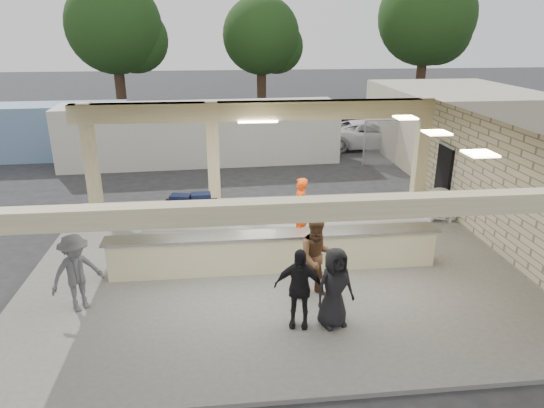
{
  "coord_description": "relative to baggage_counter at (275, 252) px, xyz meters",
  "views": [
    {
      "loc": [
        -1.24,
        -11.23,
        5.8
      ],
      "look_at": [
        0.08,
        1.0,
        1.29
      ],
      "focal_mm": 32.0,
      "sensor_mm": 36.0,
      "label": 1
    }
  ],
  "objects": [
    {
      "name": "ground",
      "position": [
        0.0,
        0.5,
        -0.59
      ],
      "size": [
        120.0,
        120.0,
        0.0
      ],
      "primitive_type": "plane",
      "color": "#252527",
      "rests_on": "ground"
    },
    {
      "name": "pavilion",
      "position": [
        0.21,
        1.16,
        0.76
      ],
      "size": [
        12.01,
        10.0,
        3.55
      ],
      "color": "#64615D",
      "rests_on": "ground"
    },
    {
      "name": "baggage_counter",
      "position": [
        0.0,
        0.0,
        0.0
      ],
      "size": [
        8.2,
        0.58,
        0.98
      ],
      "color": "beige",
      "rests_on": "pavilion"
    },
    {
      "name": "luggage_cart",
      "position": [
        -2.28,
        2.04,
        0.24
      ],
      "size": [
        2.4,
        1.56,
        1.36
      ],
      "rotation": [
        0.0,
        0.0,
        -0.05
      ],
      "color": "silver",
      "rests_on": "pavilion"
    },
    {
      "name": "drum_fan",
      "position": [
        5.42,
        2.69,
        0.07
      ],
      "size": [
        0.96,
        0.75,
        1.03
      ],
      "rotation": [
        0.0,
        0.0,
        -0.55
      ],
      "color": "silver",
      "rests_on": "pavilion"
    },
    {
      "name": "baggage_handler",
      "position": [
        0.9,
        1.8,
        0.41
      ],
      "size": [
        0.51,
        0.73,
        1.8
      ],
      "primitive_type": "imported",
      "rotation": [
        0.0,
        0.0,
        4.46
      ],
      "color": "#FF4B0D",
      "rests_on": "pavilion"
    },
    {
      "name": "passenger_a",
      "position": [
        0.78,
        -1.37,
        0.47
      ],
      "size": [
        0.98,
        0.53,
        1.91
      ],
      "primitive_type": "imported",
      "rotation": [
        0.0,
        0.0,
        0.14
      ],
      "color": "brown",
      "rests_on": "pavilion"
    },
    {
      "name": "passenger_b",
      "position": [
        0.19,
        -2.42,
        0.36
      ],
      "size": [
        1.05,
        0.59,
        1.69
      ],
      "primitive_type": "imported",
      "rotation": [
        0.0,
        0.0,
        -0.24
      ],
      "color": "black",
      "rests_on": "pavilion"
    },
    {
      "name": "passenger_c",
      "position": [
        -4.34,
        -1.32,
        0.37
      ],
      "size": [
        1.13,
        0.97,
        1.72
      ],
      "primitive_type": "imported",
      "rotation": [
        0.0,
        0.0,
        0.63
      ],
      "color": "#545459",
      "rests_on": "pavilion"
    },
    {
      "name": "passenger_d",
      "position": [
        0.9,
        -2.48,
        0.36
      ],
      "size": [
        0.89,
        0.58,
        1.69
      ],
      "primitive_type": "imported",
      "rotation": [
        0.0,
        0.0,
        0.31
      ],
      "color": "black",
      "rests_on": "pavilion"
    },
    {
      "name": "car_white_a",
      "position": [
        6.34,
        12.69,
        0.11
      ],
      "size": [
        5.02,
        2.67,
        1.39
      ],
      "primitive_type": "imported",
      "rotation": [
        0.0,
        0.0,
        1.49
      ],
      "color": "white",
      "rests_on": "ground"
    },
    {
      "name": "car_white_b",
      "position": [
        13.2,
        13.64,
        0.16
      ],
      "size": [
        5.0,
        3.79,
        1.49
      ],
      "primitive_type": "imported",
      "rotation": [
        0.0,
        0.0,
        1.08
      ],
      "color": "white",
      "rests_on": "ground"
    },
    {
      "name": "car_dark",
      "position": [
        6.85,
        16.13,
        0.1
      ],
      "size": [
        4.13,
        3.75,
        1.38
      ],
      "primitive_type": "imported",
      "rotation": [
        0.0,
        0.0,
        0.89
      ],
      "color": "black",
      "rests_on": "ground"
    },
    {
      "name": "container_white",
      "position": [
        -2.07,
        10.9,
        0.73
      ],
      "size": [
        12.27,
        3.01,
        2.64
      ],
      "primitive_type": "cube",
      "rotation": [
        0.0,
        0.0,
        0.05
      ],
      "color": "silver",
      "rests_on": "ground"
    },
    {
      "name": "container_blue",
      "position": [
        -10.39,
        12.5,
        0.65
      ],
      "size": [
        9.56,
        2.56,
        2.47
      ],
      "primitive_type": "cube",
      "rotation": [
        0.0,
        0.0,
        0.03
      ],
      "color": "#7490BA",
      "rests_on": "ground"
    },
    {
      "name": "fence",
      "position": [
        11.0,
        9.5,
        0.47
      ],
      "size": [
        12.06,
        0.06,
        2.03
      ],
      "color": "gray",
      "rests_on": "ground"
    },
    {
      "name": "tree_left",
      "position": [
        -7.68,
        24.66,
        5.0
      ],
      "size": [
        6.6,
        6.3,
        9.0
      ],
      "color": "#382619",
      "rests_on": "ground"
    },
    {
      "name": "tree_mid",
      "position": [
        2.32,
        26.66,
        4.38
      ],
      "size": [
        6.0,
        5.6,
        8.0
      ],
      "color": "#382619",
      "rests_on": "ground"
    },
    {
      "name": "tree_right",
      "position": [
        14.32,
        25.66,
        5.63
      ],
      "size": [
        7.2,
        7.0,
        10.0
      ],
      "color": "#382619",
      "rests_on": "ground"
    },
    {
      "name": "adjacent_building",
      "position": [
        9.5,
        10.5,
        1.01
      ],
      "size": [
        6.0,
        8.0,
        3.2
      ],
      "primitive_type": "cube",
      "color": "beige",
      "rests_on": "ground"
    }
  ]
}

